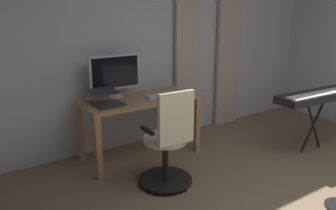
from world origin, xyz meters
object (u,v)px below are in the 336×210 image
object	(u,v)px
office_chair	(169,144)
computer_mouse	(89,100)
computer_monitor	(115,73)
computer_keyboard	(161,95)
laptop	(107,100)
piano_keyboard	(317,97)
desk	(140,106)

from	to	relation	value
office_chair	computer_mouse	xyz separation A→B (m)	(0.44, -0.97, 0.29)
computer_mouse	computer_monitor	bearing A→B (deg)	-176.83
office_chair	computer_monitor	xyz separation A→B (m)	(0.10, -0.99, 0.56)
computer_keyboard	laptop	bearing A→B (deg)	-1.55
piano_keyboard	desk	bearing A→B (deg)	-26.13
computer_mouse	piano_keyboard	bearing A→B (deg)	153.67
computer_keyboard	laptop	world-z (taller)	laptop
laptop	piano_keyboard	bearing A→B (deg)	154.31
desk	piano_keyboard	size ratio (longest dim) A/B	1.15
computer_mouse	piano_keyboard	distance (m)	2.74
office_chair	computer_monitor	distance (m)	1.14
computer_keyboard	computer_monitor	bearing A→B (deg)	-31.39
office_chair	piano_keyboard	distance (m)	2.05
office_chair	piano_keyboard	xyz separation A→B (m)	(-2.02, 0.25, 0.24)
piano_keyboard	computer_keyboard	bearing A→B (deg)	-27.58
desk	office_chair	size ratio (longest dim) A/B	1.34
computer_keyboard	piano_keyboard	world-z (taller)	piano_keyboard
desk	laptop	xyz separation A→B (m)	(0.44, 0.06, 0.16)
desk	computer_monitor	bearing A→B (deg)	-43.67
computer_mouse	laptop	bearing A→B (deg)	115.22
desk	computer_keyboard	size ratio (longest dim) A/B	3.57
laptop	piano_keyboard	world-z (taller)	laptop
desk	office_chair	distance (m)	0.82
office_chair	computer_mouse	size ratio (longest dim) A/B	10.25
laptop	piano_keyboard	distance (m)	2.54
office_chair	piano_keyboard	world-z (taller)	office_chair
desk	computer_keyboard	world-z (taller)	computer_keyboard
computer_mouse	piano_keyboard	world-z (taller)	computer_mouse
laptop	computer_keyboard	bearing A→B (deg)	175.32
desk	laptop	world-z (taller)	laptop
computer_keyboard	piano_keyboard	xyz separation A→B (m)	(-1.66, 0.96, -0.05)
computer_keyboard	laptop	xyz separation A→B (m)	(0.69, -0.02, 0.05)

